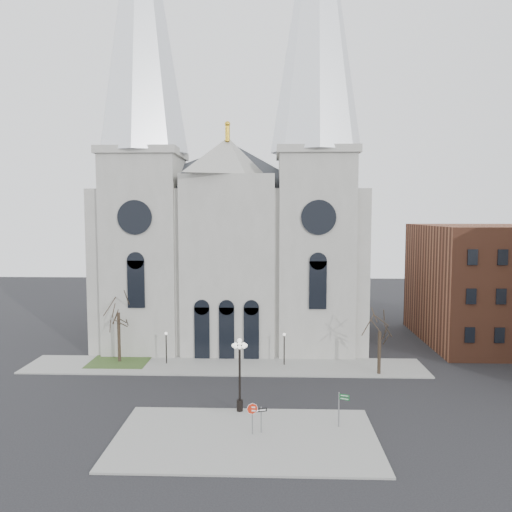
{
  "coord_description": "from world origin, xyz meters",
  "views": [
    {
      "loc": [
        4.82,
        -37.9,
        15.44
      ],
      "look_at": [
        3.27,
        8.0,
        11.48
      ],
      "focal_mm": 35.0,
      "sensor_mm": 36.0,
      "label": 1
    }
  ],
  "objects_px": {
    "stop_sign": "(252,412)",
    "globe_lamp": "(240,366)",
    "street_name_sign": "(340,407)",
    "one_way_sign": "(261,415)"
  },
  "relations": [
    {
      "from": "globe_lamp",
      "to": "street_name_sign",
      "type": "distance_m",
      "value": 8.11
    },
    {
      "from": "one_way_sign",
      "to": "stop_sign",
      "type": "bearing_deg",
      "value": -170.98
    },
    {
      "from": "globe_lamp",
      "to": "street_name_sign",
      "type": "bearing_deg",
      "value": -19.57
    },
    {
      "from": "one_way_sign",
      "to": "globe_lamp",
      "type": "bearing_deg",
      "value": 98.69
    },
    {
      "from": "globe_lamp",
      "to": "street_name_sign",
      "type": "xyz_separation_m",
      "value": [
        7.37,
        -2.62,
        -2.13
      ]
    },
    {
      "from": "globe_lamp",
      "to": "street_name_sign",
      "type": "relative_size",
      "value": 2.27
    },
    {
      "from": "globe_lamp",
      "to": "one_way_sign",
      "type": "bearing_deg",
      "value": -64.99
    },
    {
      "from": "stop_sign",
      "to": "globe_lamp",
      "type": "bearing_deg",
      "value": 113.51
    },
    {
      "from": "street_name_sign",
      "to": "globe_lamp",
      "type": "bearing_deg",
      "value": -178.29
    },
    {
      "from": "street_name_sign",
      "to": "stop_sign",
      "type": "bearing_deg",
      "value": -145.95
    }
  ]
}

